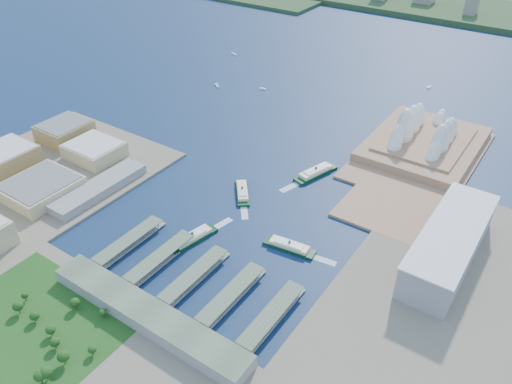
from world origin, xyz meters
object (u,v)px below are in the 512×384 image
Objects in this scene: toaster_building at (449,245)px; ferry_d at (289,245)px; ferry_a at (242,190)px; ferry_c at (193,236)px; opera_house at (428,127)px; ferry_b at (316,171)px.

toaster_building is 149.84m from ferry_d.
ferry_a is 95.14m from ferry_c.
opera_house reaches higher than ferry_a.
ferry_a is at bearing -121.82° from opera_house.
toaster_building is 226.76m from ferry_a.
ferry_a is at bearing -74.25° from ferry_c.
toaster_building reaches higher than ferry_d.
opera_house is 3.26× the size of ferry_c.
ferry_d is (86.61, 44.11, -0.24)m from ferry_c.
ferry_c is (-218.63, -113.26, -15.27)m from toaster_building.
ferry_b reaches higher than ferry_c.
opera_house is at bearing -100.70° from ferry_c.
opera_house is 2.98× the size of ferry_b.
ferry_c is 1.05× the size of ferry_d.
toaster_building is 187.71m from ferry_b.
ferry_d is at bearing -55.30° from ferry_b.
ferry_d is (93.46, -50.79, 0.06)m from ferry_a.
ferry_a is 96.40m from ferry_b.
ferry_b is at bearing 19.71° from ferry_a.
ferry_c is at bearing -125.11° from ferry_a.
toaster_building is 2.56× the size of ferry_b.
ferry_d is at bearing -98.87° from opera_house.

